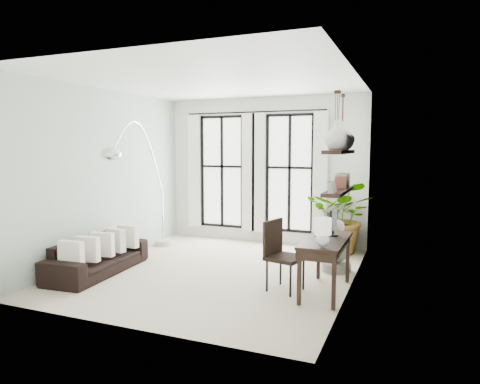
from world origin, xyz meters
The scene contains 16 objects.
floor centered at (0.00, 0.00, 0.00)m, with size 5.00×5.00×0.00m, color beige.
ceiling centered at (0.00, 0.00, 3.20)m, with size 5.00×5.00×0.00m, color white.
wall_left centered at (-2.25, 0.00, 1.60)m, with size 5.00×5.00×0.00m, color #A4B8AB.
wall_right centered at (2.25, 0.00, 1.60)m, with size 5.00×5.00×0.00m, color white.
wall_back centered at (0.00, 2.50, 1.60)m, with size 4.50×4.50×0.00m, color white.
windows centered at (-0.20, 2.43, 1.56)m, with size 3.26×0.13×2.65m.
wall_shelves centered at (2.11, -0.38, 1.73)m, with size 0.25×1.30×0.60m.
sofa centered at (-1.80, -0.85, 0.29)m, with size 1.98×0.77×0.58m, color black.
throw_pillows centered at (-1.70, -0.85, 0.50)m, with size 0.40×1.52×0.40m.
plant centered at (1.80, 2.11, 0.74)m, with size 1.33×1.15×1.48m, color #2D7228.
desk centered at (1.94, -0.47, 0.74)m, with size 0.57×1.36×1.19m.
desk_chair centered at (1.29, -0.50, 0.59)m, with size 0.60×0.60×1.04m.
arc_lamp centered at (-1.70, 0.26, 2.03)m, with size 0.77×2.51×2.60m.
buddha centered at (1.91, 0.77, 0.37)m, with size 0.50×0.50×0.89m.
vase_a centered at (2.11, -0.67, 2.27)m, with size 0.37×0.37×0.38m, color white.
vase_b centered at (2.11, -0.27, 2.27)m, with size 0.37×0.37×0.38m, color white.
Camera 1 is at (3.07, -6.48, 2.12)m, focal length 32.00 mm.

